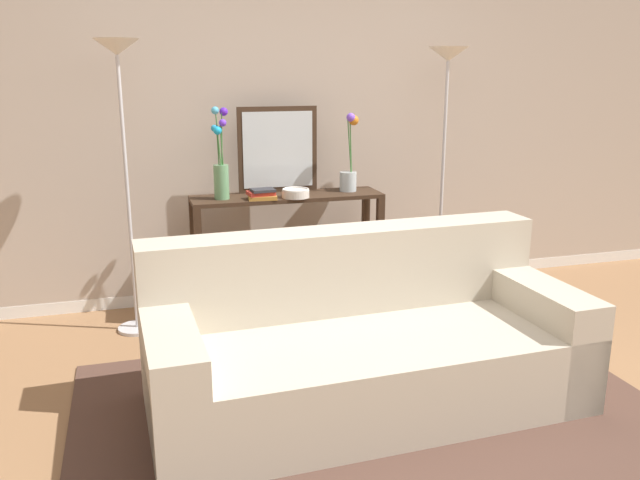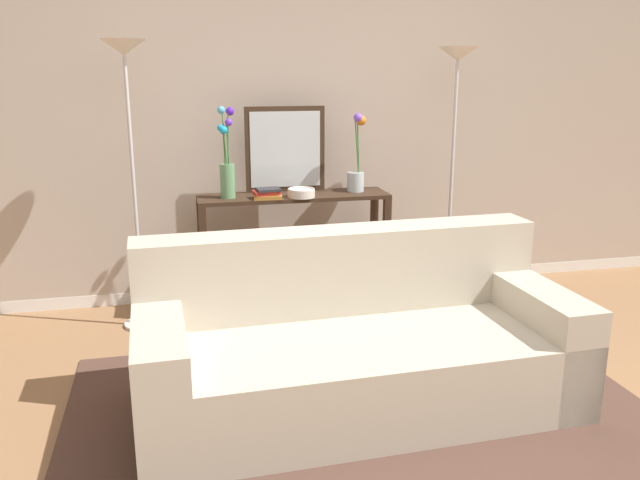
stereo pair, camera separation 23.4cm
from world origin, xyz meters
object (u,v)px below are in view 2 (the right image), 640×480
Objects in this scene: book_stack at (267,194)px; couch at (355,348)px; vase_tall_flowers at (227,167)px; vase_short_flowers at (357,166)px; console_table at (294,231)px; fruit_bowl at (301,193)px; book_row_under_console at (238,305)px; wall_mirror at (285,149)px; floor_lamp_right at (455,105)px; floor_lamp_left at (128,106)px.

couch is at bearing -79.51° from book_stack.
vase_tall_flowers is 0.93m from vase_short_flowers.
console_table is at bearing 2.58° from vase_tall_flowers.
vase_tall_flowers is at bearing -177.57° from vase_short_flowers.
book_row_under_console is at bearing 166.87° from fruit_bowl.
book_row_under_console is (-0.46, 0.11, -0.83)m from fruit_bowl.
book_stack is 0.87m from book_row_under_console.
vase_short_flowers is (0.42, 1.47, 0.74)m from couch.
book_stack reaches higher than console_table.
book_stack is at bearing -125.16° from wall_mirror.
book_stack is at bearing 178.05° from fruit_bowl.
couch is 10.96× the size of book_stack.
wall_mirror is 1.08× the size of vase_short_flowers.
wall_mirror is 0.97× the size of vase_tall_flowers.
fruit_bowl reaches higher than console_table.
floor_lamp_right reaches higher than fruit_bowl.
wall_mirror is 3.21× the size of fruit_bowl.
book_stack is (0.26, -0.08, -0.18)m from vase_tall_flowers.
floor_lamp_left is at bearing 129.94° from couch.
couch is 1.81m from wall_mirror.
floor_lamp_left is 9.25× the size of book_stack.
floor_lamp_left is 1.07m from book_stack.
book_row_under_console is (0.04, 0.02, -1.01)m from vase_tall_flowers.
couch reaches higher than book_row_under_console.
wall_mirror reaches higher than console_table.
vase_tall_flowers reaches higher than book_row_under_console.
vase_tall_flowers reaches higher than wall_mirror.
vase_tall_flowers is (0.62, 0.08, -0.42)m from floor_lamp_left.
wall_mirror is (1.05, 0.24, -0.33)m from floor_lamp_left.
book_row_under_console is at bearing 176.40° from floor_lamp_right.
floor_lamp_left is at bearing -166.97° from wall_mirror.
vase_tall_flowers is 0.54m from fruit_bowl.
floor_lamp_left is 1.13m from wall_mirror.
console_table is 2.22× the size of wall_mirror.
book_row_under_console is at bearing 8.52° from floor_lamp_left.
vase_tall_flowers is 1.01m from book_row_under_console.
floor_lamp_right is at bearing -2.77° from vase_tall_flowers.
console_table is at bearing 91.97° from couch.
console_table is 0.32m from fruit_bowl.
wall_mirror is at bearing 104.57° from fruit_bowl.
wall_mirror reaches higher than book_stack.
vase_short_flowers is at bearing 74.11° from couch.
vase_tall_flowers is at bearing 109.76° from couch.
book_row_under_console is at bearing 107.96° from couch.
floor_lamp_left reaches higher than fruit_bowl.
wall_mirror is 2.96× the size of book_stack.
floor_lamp_left is 6.76× the size of book_row_under_console.
floor_lamp_left is at bearing -175.66° from vase_short_flowers.
fruit_bowl is (1.12, -0.01, -0.61)m from floor_lamp_left.
fruit_bowl is 0.24m from book_stack.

